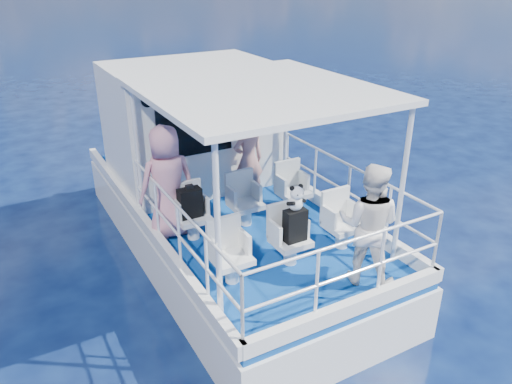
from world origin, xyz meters
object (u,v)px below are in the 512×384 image
passenger_stbd_aft (369,225)px  panda (296,198)px  passenger_port_fwd (167,182)px  backpack_center (295,225)px

passenger_stbd_aft → panda: (-0.60, 0.77, 0.20)m
passenger_port_fwd → passenger_stbd_aft: (1.79, -2.39, -0.05)m
passenger_port_fwd → panda: 2.02m
passenger_port_fwd → passenger_stbd_aft: passenger_port_fwd is taller
passenger_port_fwd → passenger_stbd_aft: bearing=126.7°
passenger_stbd_aft → backpack_center: bearing=-0.6°
passenger_port_fwd → passenger_stbd_aft: 2.98m
passenger_port_fwd → backpack_center: 2.03m
passenger_stbd_aft → backpack_center: passenger_stbd_aft is taller
panda → backpack_center: bearing=-119.3°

